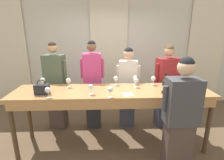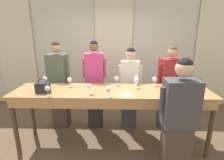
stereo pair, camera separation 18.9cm
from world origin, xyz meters
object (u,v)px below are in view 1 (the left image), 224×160
(wine_glass_front_mid, at_px, (68,81))
(wine_glass_front_right, at_px, (43,80))
(wine_glass_near_host, at_px, (135,78))
(guest_olive_jacket, at_px, (56,86))
(wine_glass_back_mid, at_px, (153,79))
(wine_glass_back_right, at_px, (48,90))
(wine_bottle, at_px, (165,86))
(wine_glass_center_mid, at_px, (91,87))
(wine_glass_center_left, at_px, (116,79))
(guest_striped_shirt, at_px, (166,87))
(wine_glass_back_left, at_px, (136,81))
(potted_plant, at_px, (190,91))
(wine_glass_center_right, at_px, (184,81))
(handbag, at_px, (42,89))
(host_pouring, at_px, (180,118))
(wine_glass_front_left, at_px, (110,90))
(guest_cream_sweater, at_px, (128,87))
(tasting_bar, at_px, (112,96))
(guest_pink_top, at_px, (93,85))

(wine_glass_front_mid, height_order, wine_glass_front_right, same)
(wine_glass_near_host, height_order, guest_olive_jacket, guest_olive_jacket)
(wine_glass_back_mid, xyz_separation_m, wine_glass_back_right, (-1.67, -0.54, 0.00))
(wine_bottle, relative_size, wine_glass_center_mid, 2.03)
(wine_glass_center_left, height_order, guest_striped_shirt, guest_striped_shirt)
(wine_glass_front_right, relative_size, wine_glass_center_left, 1.00)
(wine_glass_near_host, bearing_deg, wine_glass_front_mid, -174.38)
(wine_glass_back_left, relative_size, wine_glass_back_right, 1.00)
(wine_glass_back_right, bearing_deg, wine_glass_back_mid, 17.98)
(wine_glass_back_mid, bearing_deg, wine_glass_near_host, 172.19)
(wine_glass_front_mid, relative_size, wine_glass_center_mid, 1.00)
(wine_bottle, xyz_separation_m, wine_glass_front_right, (-1.97, 0.41, -0.00))
(wine_glass_near_host, xyz_separation_m, potted_plant, (1.65, 1.20, -0.69))
(guest_striped_shirt, bearing_deg, wine_glass_center_right, -79.58)
(wine_glass_front_right, height_order, potted_plant, wine_glass_front_right)
(handbag, bearing_deg, host_pouring, -14.18)
(guest_striped_shirt, height_order, host_pouring, guest_striped_shirt)
(wine_glass_center_mid, distance_m, wine_glass_center_right, 1.58)
(wine_bottle, relative_size, potted_plant, 0.40)
(wine_glass_front_right, height_order, wine_glass_center_mid, same)
(wine_glass_front_left, xyz_separation_m, guest_cream_sweater, (0.38, 0.95, -0.27))
(wine_glass_center_mid, relative_size, guest_cream_sweater, 0.10)
(handbag, xyz_separation_m, wine_glass_front_left, (1.03, -0.17, 0.03))
(wine_glass_back_right, height_order, guest_olive_jacket, guest_olive_jacket)
(tasting_bar, height_order, wine_glass_near_host, wine_glass_near_host)
(wine_bottle, relative_size, wine_glass_back_right, 2.03)
(wine_bottle, distance_m, wine_glass_front_left, 0.84)
(wine_glass_center_mid, bearing_deg, potted_plant, 34.82)
(guest_olive_jacket, bearing_deg, potted_plant, 15.24)
(wine_glass_near_host, distance_m, guest_striped_shirt, 0.84)
(wine_glass_front_right, distance_m, wine_glass_back_right, 0.57)
(wine_glass_front_mid, distance_m, wine_glass_center_left, 0.81)
(guest_olive_jacket, bearing_deg, wine_glass_front_right, -103.17)
(wine_glass_center_right, bearing_deg, wine_glass_back_mid, 163.41)
(guest_pink_top, bearing_deg, wine_glass_back_right, -121.83)
(handbag, xyz_separation_m, host_pouring, (1.95, -0.49, -0.26))
(wine_glass_front_right, relative_size, wine_glass_center_mid, 1.00)
(tasting_bar, height_order, wine_glass_back_right, wine_glass_back_right)
(wine_glass_center_left, bearing_deg, guest_pink_top, 140.27)
(wine_glass_front_left, bearing_deg, guest_striped_shirt, 38.97)
(wine_bottle, bearing_deg, host_pouring, -79.32)
(guest_cream_sweater, bearing_deg, wine_glass_center_right, -30.99)
(wine_glass_center_mid, bearing_deg, tasting_bar, 23.68)
(wine_glass_front_mid, relative_size, wine_glass_center_left, 1.00)
(wine_bottle, relative_size, handbag, 1.41)
(wine_glass_near_host, xyz_separation_m, guest_striped_shirt, (0.71, 0.34, -0.29))
(guest_cream_sweater, bearing_deg, guest_striped_shirt, 0.00)
(wine_glass_back_right, bearing_deg, wine_glass_center_left, 29.41)
(handbag, distance_m, guest_pink_top, 1.07)
(handbag, distance_m, wine_glass_center_left, 1.22)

